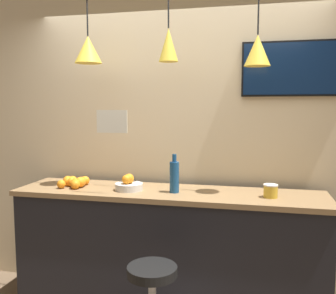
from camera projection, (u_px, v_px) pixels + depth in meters
name	position (u px, v px, depth m)	size (l,w,h in m)	color
back_wall	(178.00, 133.00, 3.30)	(8.00, 0.06, 2.90)	beige
service_counter	(168.00, 252.00, 3.02)	(2.45, 0.57, 1.02)	black
fruit_bowl	(128.00, 184.00, 2.98)	(0.22, 0.22, 0.13)	beige
orange_pile	(75.00, 182.00, 3.11)	(0.22, 0.24, 0.09)	orange
juice_bottle	(174.00, 176.00, 2.89)	(0.07, 0.07, 0.30)	navy
spread_jar	(271.00, 191.00, 2.74)	(0.10, 0.10, 0.10)	gold
pendant_lamp_left	(88.00, 49.00, 3.00)	(0.22, 0.22, 0.77)	black
pendant_lamp_middle	(168.00, 44.00, 2.85)	(0.15, 0.15, 0.78)	black
pendant_lamp_right	(257.00, 50.00, 2.71)	(0.19, 0.19, 0.83)	black
mounted_tv	(294.00, 69.00, 2.98)	(0.82, 0.04, 0.44)	black
hanging_menu_board	(112.00, 121.00, 2.79)	(0.24, 0.01, 0.17)	white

